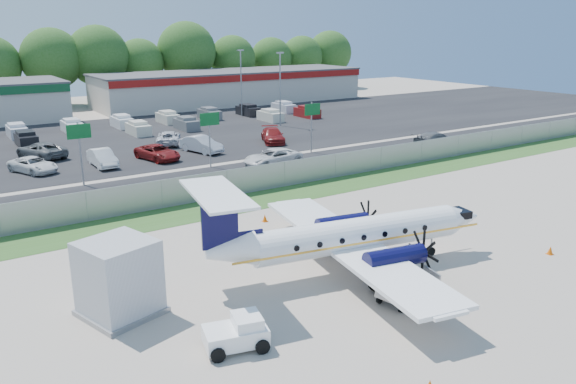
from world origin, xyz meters
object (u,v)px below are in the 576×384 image
pushback_tug (238,333)px  aircraft (352,235)px  baggage_cart_far (413,285)px  service_container (119,281)px  baggage_cart_near (401,292)px

pushback_tug → aircraft: bearing=21.0°
pushback_tug → baggage_cart_far: size_ratio=1.15×
aircraft → service_container: (-11.13, 1.98, -0.36)m
pushback_tug → service_container: service_container is taller
pushback_tug → baggage_cart_far: 8.83m
pushback_tug → baggage_cart_near: 7.88m
pushback_tug → baggage_cart_far: pushback_tug is taller
pushback_tug → baggage_cart_near: bearing=-5.6°
baggage_cart_far → pushback_tug: bearing=176.1°
aircraft → baggage_cart_far: bearing=-80.9°
aircraft → service_container: size_ratio=4.37×
baggage_cart_near → service_container: bearing=151.3°
aircraft → pushback_tug: 8.88m
pushback_tug → baggage_cart_near: pushback_tug is taller
baggage_cart_far → baggage_cart_near: bearing=-170.2°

